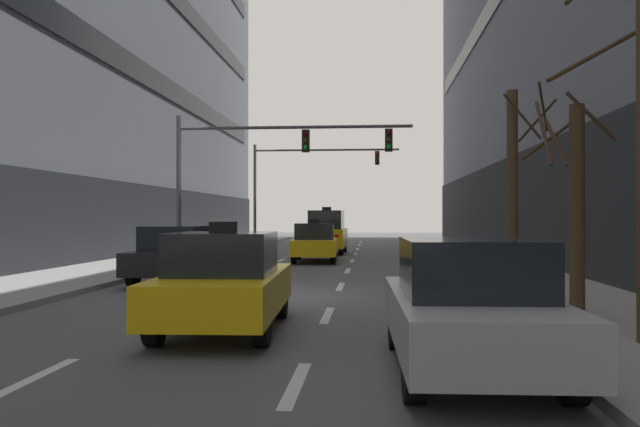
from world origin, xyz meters
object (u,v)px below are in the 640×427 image
taxi_driving_2 (327,232)px  traffic_signal_0 (264,156)px  taxi_driving_0 (225,282)px  car_driving_1 (177,255)px  street_tree_0 (513,182)px  taxi_driving_3 (315,243)px  car_parked_0 (469,307)px  street_tree_1 (575,201)px  traffic_signal_1 (299,174)px

taxi_driving_2 → traffic_signal_0: 9.19m
taxi_driving_0 → traffic_signal_0: traffic_signal_0 is taller
car_driving_1 → street_tree_0: 9.55m
taxi_driving_3 → car_parked_0: bearing=-79.2°
street_tree_0 → street_tree_1: size_ratio=1.30×
taxi_driving_2 → street_tree_0: bearing=-67.7°
taxi_driving_3 → traffic_signal_1: (-2.19, 13.29, 3.77)m
taxi_driving_2 → street_tree_1: street_tree_1 is taller
taxi_driving_0 → car_parked_0: bearing=-35.4°
taxi_driving_2 → street_tree_0: size_ratio=0.88×
taxi_driving_0 → car_driving_1: (-3.13, 7.45, -0.01)m
taxi_driving_2 → car_parked_0: taxi_driving_2 is taller
traffic_signal_0 → street_tree_1: bearing=-56.5°
car_parked_0 → street_tree_0: (2.62, 9.71, 2.02)m
taxi_driving_3 → car_parked_0: 18.97m
taxi_driving_0 → taxi_driving_3: taxi_driving_0 is taller
taxi_driving_3 → car_parked_0: size_ratio=1.00×
car_driving_1 → taxi_driving_3: taxi_driving_3 is taller
traffic_signal_1 → street_tree_1: bearing=-73.3°
taxi_driving_0 → traffic_signal_1: traffic_signal_1 is taller
car_driving_1 → traffic_signal_1: traffic_signal_1 is taller
taxi_driving_0 → taxi_driving_3: size_ratio=1.01×
traffic_signal_0 → car_parked_0: bearing=-71.9°
car_driving_1 → traffic_signal_0: traffic_signal_0 is taller
street_tree_1 → taxi_driving_0: bearing=-164.2°
car_driving_1 → street_tree_0: (9.33, -0.28, 2.02)m
street_tree_0 → street_tree_1: 5.46m
taxi_driving_3 → traffic_signal_1: bearing=99.4°
car_driving_1 → traffic_signal_0: size_ratio=0.48×
taxi_driving_3 → street_tree_1: street_tree_1 is taller
car_driving_1 → street_tree_1: 10.97m
car_driving_1 → taxi_driving_3: 9.21m
car_parked_0 → traffic_signal_0: traffic_signal_0 is taller
taxi_driving_0 → car_driving_1: size_ratio=1.02×
traffic_signal_0 → traffic_signal_1: size_ratio=0.98×
car_parked_0 → taxi_driving_2: bearing=98.0°
taxi_driving_0 → street_tree_1: bearing=15.8°
taxi_driving_0 → street_tree_0: street_tree_0 is taller
car_driving_1 → street_tree_0: street_tree_0 is taller
street_tree_0 → street_tree_1: bearing=-90.6°
car_driving_1 → car_parked_0: bearing=-56.1°
car_driving_1 → car_parked_0: 12.03m
taxi_driving_2 → traffic_signal_1: bearing=107.0°
traffic_signal_0 → street_tree_0: 10.21m
taxi_driving_2 → traffic_signal_1: size_ratio=0.50×
street_tree_0 → street_tree_1: (-0.06, -5.42, -0.64)m
taxi_driving_3 → street_tree_0: size_ratio=0.84×
car_driving_1 → traffic_signal_1: bearing=87.4°
car_driving_1 → car_parked_0: size_ratio=0.99×
taxi_driving_3 → traffic_signal_1: size_ratio=0.48×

